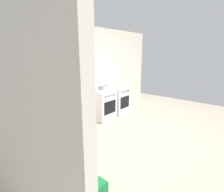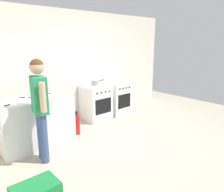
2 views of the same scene
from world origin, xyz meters
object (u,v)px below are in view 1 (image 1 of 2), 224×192
(knife_bread, at_px, (63,100))
(pot, at_px, (102,88))
(oven_left, at_px, (102,104))
(knife_carving, at_px, (41,104))
(oven_right, at_px, (117,100))
(fire_extinguisher, at_px, (92,124))
(person, at_px, (70,107))
(knife_utility, at_px, (56,103))
(knife_chef, at_px, (40,110))

(knife_bread, bearing_deg, pot, 11.03)
(oven_left, bearing_deg, knife_bread, -171.31)
(knife_carving, bearing_deg, oven_right, 3.00)
(oven_left, bearing_deg, fire_extinguisher, -151.22)
(oven_right, distance_m, fire_extinguisher, 1.66)
(oven_left, relative_size, knife_bread, 2.42)
(pot, relative_size, person, 0.23)
(knife_bread, distance_m, person, 0.87)
(knife_utility, bearing_deg, pot, 12.37)
(knife_chef, bearing_deg, oven_right, 9.88)
(fire_extinguisher, bearing_deg, knife_carving, 161.74)
(pot, relative_size, knife_utility, 1.49)
(knife_utility, xyz_separation_m, knife_bread, (0.22, 0.09, -0.00))
(knife_utility, height_order, knife_chef, same)
(oven_left, bearing_deg, knife_chef, -166.93)
(knife_bread, bearing_deg, oven_left, 8.69)
(fire_extinguisher, bearing_deg, oven_right, 16.91)
(pot, bearing_deg, oven_left, -128.17)
(knife_carving, bearing_deg, knife_utility, -36.30)
(oven_left, relative_size, person, 0.51)
(oven_right, distance_m, pot, 0.81)
(oven_left, relative_size, pot, 2.26)
(pot, height_order, knife_bread, pot)
(knife_chef, height_order, knife_bread, same)
(oven_left, distance_m, oven_right, 0.70)
(knife_chef, xyz_separation_m, knife_carving, (0.21, 0.35, -0.00))
(knife_bread, bearing_deg, knife_utility, -158.89)
(oven_left, xyz_separation_m, knife_chef, (-2.11, -0.49, 0.48))
(pot, relative_size, knife_carving, 1.27)
(knife_chef, relative_size, fire_extinguisher, 0.58)
(knife_carving, relative_size, fire_extinguisher, 0.59)
(oven_left, height_order, fire_extinguisher, oven_left)
(fire_extinguisher, bearing_deg, pot, 30.69)
(pot, xyz_separation_m, knife_chef, (-2.17, -0.56, -0.01))
(oven_left, bearing_deg, oven_right, -0.00)
(pot, xyz_separation_m, person, (-1.90, -1.07, 0.08))
(person, height_order, fire_extinguisher, person)
(knife_carving, bearing_deg, oven_left, 4.10)
(oven_right, height_order, knife_carving, knife_carving)
(person, xyz_separation_m, fire_extinguisher, (0.97, 0.52, -0.77))
(oven_right, relative_size, fire_extinguisher, 1.70)
(pot, distance_m, fire_extinguisher, 1.28)
(knife_utility, bearing_deg, knife_carving, 143.70)
(knife_chef, bearing_deg, oven_left, 13.07)
(knife_utility, xyz_separation_m, knife_carving, (-0.23, 0.17, -0.00))
(knife_utility, distance_m, knife_chef, 0.48)
(oven_right, xyz_separation_m, fire_extinguisher, (-1.57, -0.48, -0.21))
(oven_left, xyz_separation_m, knife_utility, (-1.67, -0.31, 0.48))
(oven_left, height_order, knife_carving, knife_carving)
(knife_chef, distance_m, person, 0.58)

